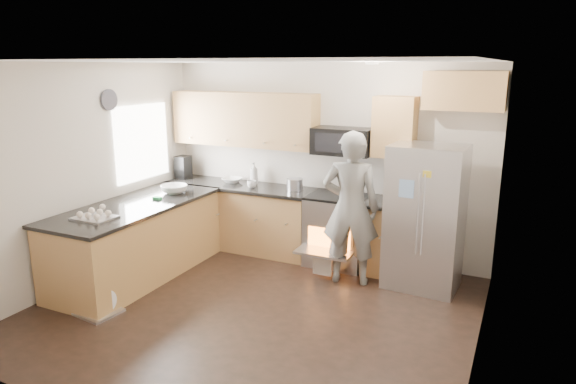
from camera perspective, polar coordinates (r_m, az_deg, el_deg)
The scene contains 8 objects.
ground at distance 5.66m, azimuth -4.00°, elevation -13.06°, with size 4.50×4.50×0.00m, color black.
room_shell at distance 5.15m, azimuth -4.58°, elevation 3.94°, with size 4.54×4.04×2.62m.
back_cabinet_run at distance 7.05m, azimuth -1.38°, elevation 0.80°, with size 4.45×0.64×2.50m.
peninsula at distance 6.63m, azimuth -16.37°, elevation -5.14°, with size 0.96×2.36×1.03m.
stove_range at distance 6.71m, azimuth 5.59°, elevation -2.47°, with size 0.76×0.97×1.79m.
refrigerator at distance 6.16m, azimuth 14.98°, elevation -2.75°, with size 0.86×0.69×1.69m.
person at distance 6.10m, azimuth 6.97°, elevation -1.80°, with size 0.67×0.44×1.85m, color gray.
dish_rack at distance 5.94m, azimuth -20.52°, elevation -11.75°, with size 0.51×0.43×0.29m.
Camera 1 is at (2.49, -4.39, 2.56)m, focal length 32.00 mm.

